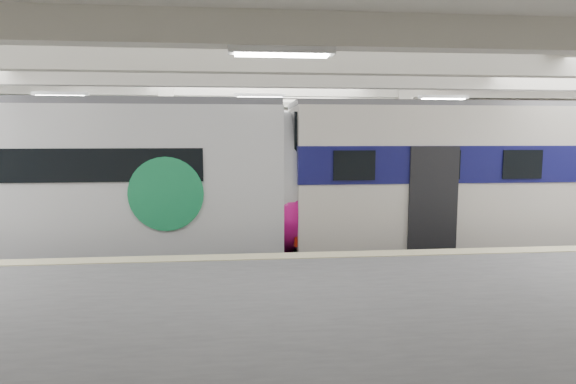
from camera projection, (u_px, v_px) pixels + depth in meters
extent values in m
cube|color=black|center=(264.00, 268.00, 13.70)|extent=(36.00, 24.00, 0.10)
cube|color=silver|center=(262.00, 67.00, 13.05)|extent=(36.00, 24.00, 0.20)
cube|color=beige|center=(253.00, 155.00, 23.25)|extent=(30.00, 0.10, 5.50)
cube|color=beige|center=(330.00, 266.00, 3.49)|extent=(30.00, 0.10, 5.50)
cube|color=#515154|center=(285.00, 346.00, 7.20)|extent=(30.00, 7.00, 1.10)
cube|color=#C6BA8C|center=(271.00, 256.00, 10.35)|extent=(30.00, 0.50, 0.02)
cube|color=beige|center=(169.00, 164.00, 16.04)|extent=(0.50, 0.50, 5.50)
cube|color=beige|center=(402.00, 163.00, 16.83)|extent=(0.50, 0.50, 5.50)
cube|color=beige|center=(263.00, 78.00, 13.08)|extent=(30.00, 18.00, 0.50)
cube|color=#59544C|center=(264.00, 263.00, 13.68)|extent=(30.00, 1.52, 0.16)
cube|color=#59544C|center=(257.00, 227.00, 19.12)|extent=(30.00, 1.52, 0.16)
cylinder|color=black|center=(263.00, 99.00, 13.14)|extent=(30.00, 0.03, 0.03)
cylinder|color=black|center=(256.00, 110.00, 18.58)|extent=(30.00, 0.03, 0.03)
cube|color=white|center=(267.00, 82.00, 11.14)|extent=(26.00, 8.40, 0.12)
cube|color=silver|center=(33.00, 182.00, 12.80)|extent=(13.16, 2.94, 3.95)
ellipsoid|color=silver|center=(279.00, 179.00, 13.45)|extent=(2.33, 2.88, 3.87)
ellipsoid|color=#CB1078|center=(284.00, 210.00, 13.56)|extent=(2.47, 2.94, 2.37)
cylinder|color=#18864D|center=(166.00, 194.00, 11.70)|extent=(1.82, 0.06, 1.82)
cube|color=#4C4C51|center=(28.00, 103.00, 12.55)|extent=(13.16, 2.41, 0.20)
cube|color=black|center=(38.00, 260.00, 13.04)|extent=(13.16, 2.06, 0.70)
cube|color=beige|center=(526.00, 177.00, 14.17)|extent=(13.90, 3.05, 3.96)
cube|color=#12124F|center=(527.00, 161.00, 14.12)|extent=(13.94, 3.11, 0.96)
cube|color=red|center=(291.00, 199.00, 13.54)|extent=(0.08, 2.59, 2.18)
cube|color=black|center=(291.00, 140.00, 13.35)|extent=(0.08, 2.44, 1.42)
cube|color=#4C4C51|center=(530.00, 106.00, 13.93)|extent=(13.90, 2.38, 0.16)
cube|color=black|center=(522.00, 248.00, 14.42)|extent=(13.90, 2.13, 0.70)
cube|color=silver|center=(191.00, 170.00, 18.60)|extent=(13.86, 3.08, 3.74)
cube|color=#18864D|center=(191.00, 157.00, 18.54)|extent=(13.90, 3.14, 0.79)
cube|color=#4C4C51|center=(190.00, 119.00, 18.37)|extent=(13.85, 2.59, 0.16)
cube|color=black|center=(192.00, 223.00, 18.84)|extent=(13.85, 2.78, 0.60)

